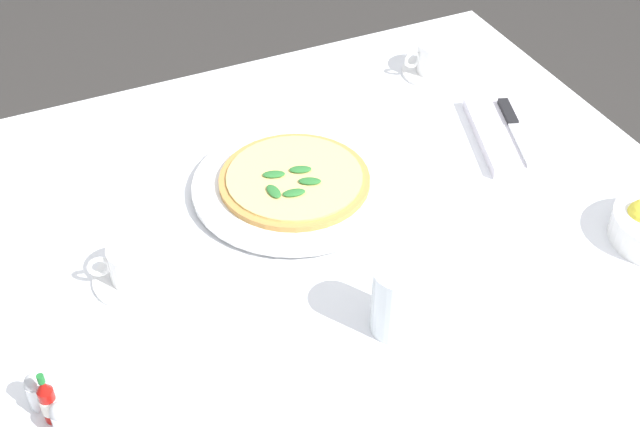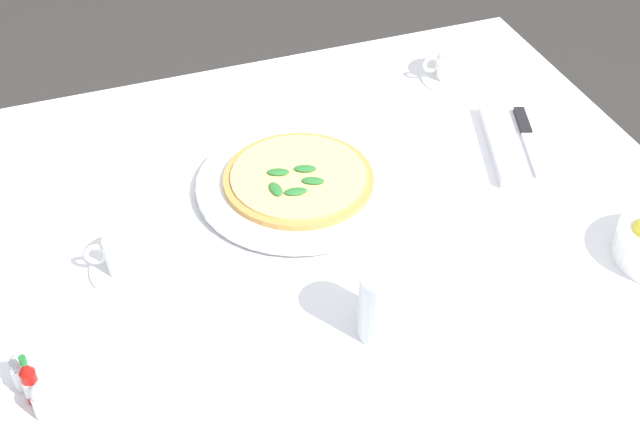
# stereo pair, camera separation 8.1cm
# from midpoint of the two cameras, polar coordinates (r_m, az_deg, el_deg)

# --- Properties ---
(dining_table) EXTENTS (1.18, 1.18, 0.74)m
(dining_table) POSITION_cam_midpoint_polar(r_m,az_deg,el_deg) (1.36, 3.20, -6.96)
(dining_table) COLOR white
(dining_table) RESTS_ON ground_plane
(pizza_plate) EXTENTS (0.33, 0.33, 0.02)m
(pizza_plate) POSITION_cam_midpoint_polar(r_m,az_deg,el_deg) (1.38, 0.26, 1.90)
(pizza_plate) COLOR white
(pizza_plate) RESTS_ON dining_table
(pizza) EXTENTS (0.24, 0.24, 0.02)m
(pizza) POSITION_cam_midpoint_polar(r_m,az_deg,el_deg) (1.37, 0.25, 2.34)
(pizza) COLOR #C68E47
(pizza) RESTS_ON pizza_plate
(coffee_cup_back_corner) EXTENTS (0.13, 0.13, 0.06)m
(coffee_cup_back_corner) POSITION_cam_midpoint_polar(r_m,az_deg,el_deg) (1.26, -10.69, -2.78)
(coffee_cup_back_corner) COLOR white
(coffee_cup_back_corner) RESTS_ON dining_table
(coffee_cup_right_edge) EXTENTS (0.13, 0.13, 0.07)m
(coffee_cup_right_edge) POSITION_cam_midpoint_polar(r_m,az_deg,el_deg) (1.68, 10.43, 9.71)
(coffee_cup_right_edge) COLOR white
(coffee_cup_right_edge) RESTS_ON dining_table
(water_glass_far_right) EXTENTS (0.07, 0.07, 0.11)m
(water_glass_far_right) POSITION_cam_midpoint_polar(r_m,az_deg,el_deg) (1.14, 6.41, -6.32)
(water_glass_far_right) COLOR white
(water_glass_far_right) RESTS_ON dining_table
(napkin_folded) EXTENTS (0.25, 0.19, 0.02)m
(napkin_folded) POSITION_cam_midpoint_polar(r_m,az_deg,el_deg) (1.53, 15.15, 4.48)
(napkin_folded) COLOR white
(napkin_folded) RESTS_ON dining_table
(dinner_knife) EXTENTS (0.19, 0.08, 0.01)m
(dinner_knife) POSITION_cam_midpoint_polar(r_m,az_deg,el_deg) (1.52, 15.26, 4.84)
(dinner_knife) COLOR silver
(dinner_knife) RESTS_ON napkin_folded
(hot_sauce_bottle) EXTENTS (0.02, 0.02, 0.08)m
(hot_sauce_bottle) POSITION_cam_midpoint_polar(r_m,az_deg,el_deg) (1.12, -16.78, -10.84)
(hot_sauce_bottle) COLOR #B7140F
(hot_sauce_bottle) RESTS_ON dining_table
(salt_shaker) EXTENTS (0.03, 0.03, 0.06)m
(salt_shaker) POSITION_cam_midpoint_polar(r_m,az_deg,el_deg) (1.10, -15.99, -12.11)
(salt_shaker) COLOR white
(salt_shaker) RESTS_ON dining_table
(pepper_shaker) EXTENTS (0.03, 0.03, 0.06)m
(pepper_shaker) POSITION_cam_midpoint_polar(r_m,az_deg,el_deg) (1.14, -17.36, -10.18)
(pepper_shaker) COLOR white
(pepper_shaker) RESTS_ON dining_table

